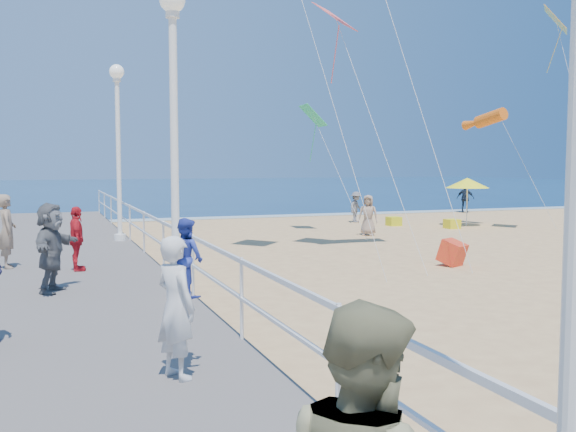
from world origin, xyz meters
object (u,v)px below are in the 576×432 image
object	(u,v)px
lamp_post_far	(118,133)
spectator_3	(77,239)
box_kite	(452,255)
woman_holding_toddler	(176,307)
toddler_held	(186,258)
lamp_post_mid	(174,110)
beach_walker_b	(465,198)
spectator_6	(7,231)
beach_umbrella	(467,183)
beach_chair_right	(452,224)
spectator_5	(51,248)
beach_walker_c	(368,215)
beach_walker_a	(356,207)
beach_chair_left	(394,221)

from	to	relation	value
lamp_post_far	spectator_3	bearing A→B (deg)	-105.34
box_kite	woman_holding_toddler	bearing A→B (deg)	-165.91
woman_holding_toddler	lamp_post_far	bearing A→B (deg)	-27.56
woman_holding_toddler	toddler_held	size ratio (longest dim) A/B	1.76
lamp_post_mid	lamp_post_far	bearing A→B (deg)	90.00
woman_holding_toddler	toddler_held	bearing A→B (deg)	-69.06
spectator_3	box_kite	world-z (taller)	spectator_3
beach_walker_b	lamp_post_mid	bearing A→B (deg)	87.78
lamp_post_mid	spectator_6	distance (m)	5.92
lamp_post_mid	woman_holding_toddler	distance (m)	4.97
toddler_held	beach_umbrella	size ratio (longest dim) A/B	0.41
spectator_6	lamp_post_mid	bearing A→B (deg)	-153.41
lamp_post_mid	spectator_6	world-z (taller)	lamp_post_mid
beach_walker_b	beach_chair_right	bearing A→B (deg)	94.63
spectator_3	box_kite	bearing A→B (deg)	-92.41
spectator_5	box_kite	distance (m)	10.36
woman_holding_toddler	beach_umbrella	bearing A→B (deg)	-67.84
spectator_6	box_kite	world-z (taller)	spectator_6
lamp_post_far	beach_umbrella	distance (m)	15.92
beach_walker_c	beach_walker_b	bearing A→B (deg)	76.68
lamp_post_far	beach_umbrella	world-z (taller)	lamp_post_far
lamp_post_mid	beach_walker_a	size ratio (longest dim) A/B	3.67
woman_holding_toddler	toddler_held	distance (m)	0.56
lamp_post_mid	toddler_held	distance (m)	4.58
beach_walker_a	toddler_held	bearing A→B (deg)	-156.17
lamp_post_far	spectator_3	distance (m)	6.19
spectator_5	spectator_6	distance (m)	3.40
spectator_5	beach_walker_b	world-z (taller)	spectator_5
beach_walker_c	box_kite	xyz separation A→B (m)	(-1.41, -7.49, -0.48)
spectator_6	beach_chair_left	world-z (taller)	spectator_6
beach_walker_b	beach_chair_left	bearing A→B (deg)	78.94
spectator_3	spectator_6	xyz separation A→B (m)	(-1.44, 0.97, 0.12)
spectator_5	spectator_3	bearing A→B (deg)	10.11
beach_walker_b	beach_chair_left	distance (m)	9.50
lamp_post_far	spectator_6	bearing A→B (deg)	-123.30
lamp_post_far	beach_chair_right	bearing A→B (deg)	11.66
spectator_5	beach_walker_b	distance (m)	28.62
spectator_6	beach_chair_right	xyz separation A→B (m)	(17.02, 7.37, -1.03)
beach_walker_a	woman_holding_toddler	bearing A→B (deg)	-156.30
spectator_6	lamp_post_far	bearing A→B (deg)	-39.60
lamp_post_far	beach_walker_b	xyz separation A→B (m)	(20.17, 10.31, -2.84)
beach_walker_a	beach_chair_left	world-z (taller)	beach_walker_a
box_kite	beach_chair_left	xyz separation A→B (m)	(4.32, 10.55, -0.10)
beach_walker_a	beach_chair_right	bearing A→B (deg)	-93.79
spectator_6	woman_holding_toddler	bearing A→B (deg)	-172.68
beach_walker_b	beach_walker_a	bearing A→B (deg)	64.94
spectator_5	lamp_post_mid	bearing A→B (deg)	-98.46
spectator_6	beach_walker_c	distance (m)	13.93
beach_walker_b	beach_chair_left	size ratio (longest dim) A/B	2.98
lamp_post_far	toddler_held	bearing A→B (deg)	-92.88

